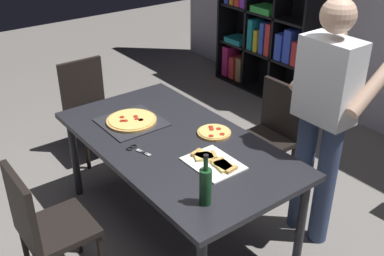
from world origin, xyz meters
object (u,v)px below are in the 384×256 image
at_px(wine_bottle, 205,185).
at_px(kitchen_scissors, 136,149).
at_px(pepperoni_pizza_on_tray, 132,121).
at_px(dining_table, 175,149).
at_px(chair_left_end, 88,103).
at_px(chair_near_camera, 43,223).
at_px(chair_far_side, 272,130).
at_px(person_serving_pizza, 325,112).
at_px(bookshelf, 269,14).
at_px(second_pizza_plain, 214,132).

bearing_deg(wine_bottle, kitchen_scissors, -179.15).
relative_size(pepperoni_pizza_on_tray, kitchen_scissors, 2.19).
relative_size(pepperoni_pizza_on_tray, wine_bottle, 1.37).
distance_m(dining_table, pepperoni_pizza_on_tray, 0.43).
xyz_separation_m(chair_left_end, kitchen_scissors, (1.34, -0.28, 0.24)).
distance_m(chair_near_camera, wine_bottle, 1.05).
distance_m(chair_far_side, pepperoni_pizza_on_tray, 1.19).
relative_size(person_serving_pizza, kitchen_scissors, 8.81).
xyz_separation_m(wine_bottle, kitchen_scissors, (-0.73, -0.01, -0.11)).
bearing_deg(bookshelf, chair_far_side, -44.02).
height_order(chair_left_end, person_serving_pizza, person_serving_pizza).
bearing_deg(chair_near_camera, chair_far_side, 90.00).
height_order(bookshelf, pepperoni_pizza_on_tray, bookshelf).
distance_m(chair_far_side, bookshelf, 2.06).
distance_m(dining_table, bookshelf, 2.80).
height_order(chair_left_end, kitchen_scissors, chair_left_end).
relative_size(chair_far_side, chair_left_end, 1.00).
xyz_separation_m(chair_far_side, chair_left_end, (-1.40, -0.98, 0.00)).
xyz_separation_m(bookshelf, person_serving_pizza, (2.09, -1.62, 0.04)).
bearing_deg(pepperoni_pizza_on_tray, bookshelf, 112.62).
height_order(person_serving_pizza, second_pizza_plain, person_serving_pizza).
xyz_separation_m(dining_table, bookshelf, (-1.44, 2.38, 0.28)).
height_order(bookshelf, person_serving_pizza, bookshelf).
relative_size(chair_near_camera, wine_bottle, 2.85).
bearing_deg(bookshelf, kitchen_scissors, -62.42).
height_order(pepperoni_pizza_on_tray, second_pizza_plain, pepperoni_pizza_on_tray).
bearing_deg(chair_far_side, bookshelf, 135.98).
relative_size(chair_left_end, person_serving_pizza, 0.51).
bearing_deg(dining_table, bookshelf, 121.27).
bearing_deg(chair_near_camera, bookshelf, 113.26).
relative_size(chair_far_side, kitchen_scissors, 4.53).
distance_m(dining_table, wine_bottle, 0.75).
xyz_separation_m(chair_near_camera, pepperoni_pizza_on_tray, (-0.41, 0.88, 0.25)).
xyz_separation_m(chair_near_camera, second_pizza_plain, (0.09, 1.26, 0.25)).
relative_size(dining_table, person_serving_pizza, 1.04).
height_order(bookshelf, second_pizza_plain, bookshelf).
relative_size(bookshelf, kitchen_scissors, 9.82).
relative_size(chair_left_end, bookshelf, 0.46).
distance_m(chair_near_camera, pepperoni_pizza_on_tray, 1.00).
bearing_deg(second_pizza_plain, wine_bottle, -43.18).
height_order(chair_near_camera, pepperoni_pizza_on_tray, chair_near_camera).
xyz_separation_m(pepperoni_pizza_on_tray, second_pizza_plain, (0.50, 0.38, -0.00)).
height_order(chair_far_side, pepperoni_pizza_on_tray, chair_far_side).
relative_size(chair_near_camera, pepperoni_pizza_on_tray, 2.07).
xyz_separation_m(dining_table, chair_near_camera, (-0.00, -0.98, -0.17)).
bearing_deg(wine_bottle, chair_near_camera, -133.49).
bearing_deg(kitchen_scissors, second_pizza_plain, 75.31).
xyz_separation_m(chair_left_end, pepperoni_pizza_on_tray, (0.99, -0.10, 0.25)).
bearing_deg(dining_table, kitchen_scissors, -101.12).
bearing_deg(dining_table, chair_left_end, 180.00).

